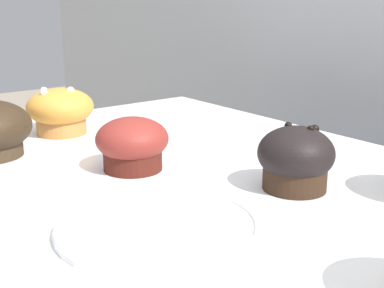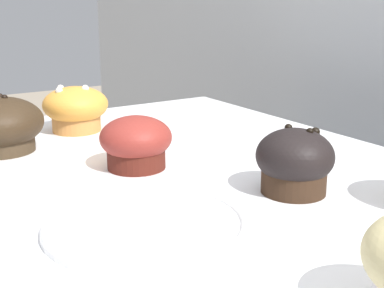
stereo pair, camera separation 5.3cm
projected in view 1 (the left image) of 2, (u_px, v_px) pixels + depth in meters
The scene contains 4 objects.
muffin_front_center at pixel (60, 111), 0.84m from camera, with size 0.10×0.10×0.08m.
muffin_back_left at pixel (296, 159), 0.60m from camera, with size 0.09×0.09×0.08m.
muffin_back_center at pixel (132, 144), 0.67m from camera, with size 0.09×0.09×0.07m.
serving_plate at pixel (158, 225), 0.50m from camera, with size 0.20×0.20×0.01m.
Camera 1 is at (0.41, -0.36, 1.16)m, focal length 50.00 mm.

